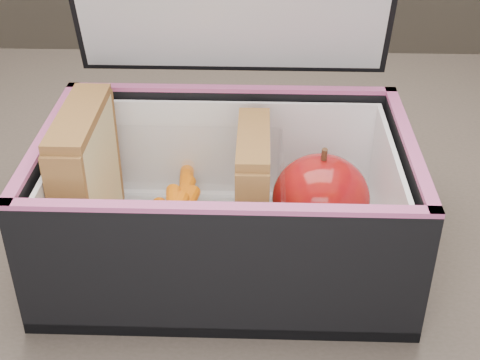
% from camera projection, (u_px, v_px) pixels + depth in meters
% --- Properties ---
extents(kitchen_table, '(1.20, 0.80, 0.75)m').
position_uv_depth(kitchen_table, '(261.00, 308.00, 0.61)').
color(kitchen_table, brown).
rests_on(kitchen_table, ground).
extents(lunch_bag, '(0.27, 0.23, 0.27)m').
position_uv_depth(lunch_bag, '(227.00, 190.00, 0.50)').
color(lunch_bag, black).
rests_on(lunch_bag, kitchen_table).
extents(plastic_tub, '(0.17, 0.12, 0.07)m').
position_uv_depth(plastic_tub, '(171.00, 204.00, 0.51)').
color(plastic_tub, white).
rests_on(plastic_tub, lunch_bag).
extents(sandwich_left, '(0.03, 0.10, 0.11)m').
position_uv_depth(sandwich_left, '(87.00, 178.00, 0.50)').
color(sandwich_left, '#CAB97C').
rests_on(sandwich_left, plastic_tub).
extents(sandwich_right, '(0.02, 0.08, 0.09)m').
position_uv_depth(sandwich_right, '(253.00, 189.00, 0.50)').
color(sandwich_right, '#CAB97C').
rests_on(sandwich_right, plastic_tub).
extents(carrot_sticks, '(0.05, 0.15, 0.03)m').
position_uv_depth(carrot_sticks, '(176.00, 227.00, 0.51)').
color(carrot_sticks, orange).
rests_on(carrot_sticks, plastic_tub).
extents(paper_napkin, '(0.08, 0.09, 0.01)m').
position_uv_depth(paper_napkin, '(325.00, 241.00, 0.52)').
color(paper_napkin, white).
rests_on(paper_napkin, lunch_bag).
extents(red_apple, '(0.07, 0.07, 0.08)m').
position_uv_depth(red_apple, '(321.00, 199.00, 0.50)').
color(red_apple, maroon).
rests_on(red_apple, paper_napkin).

